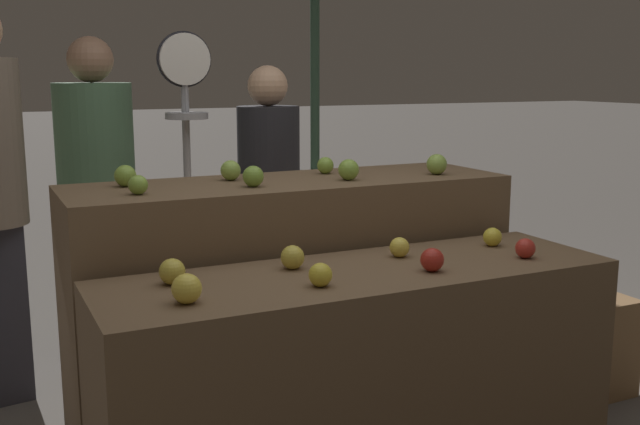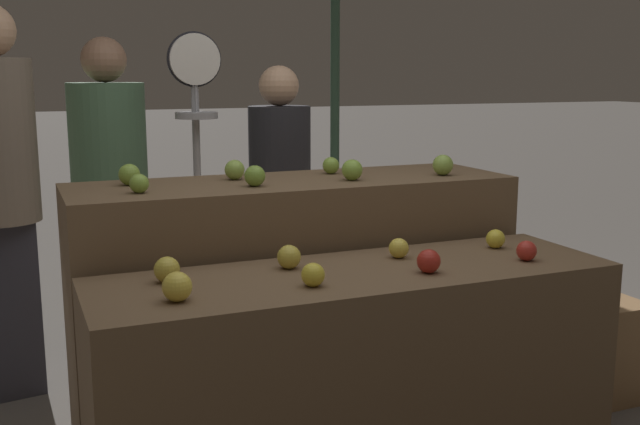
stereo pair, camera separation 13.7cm
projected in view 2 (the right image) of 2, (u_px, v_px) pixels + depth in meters
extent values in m
cylinder|color=#33513D|center=(335.00, 90.00, 5.64)|extent=(0.07, 0.07, 2.77)
cube|color=brown|center=(356.00, 390.00, 2.60)|extent=(1.79, 0.55, 0.85)
cube|color=brown|center=(295.00, 309.00, 3.12)|extent=(1.79, 0.55, 1.09)
sphere|color=yellow|center=(177.00, 287.00, 2.18)|extent=(0.09, 0.09, 0.09)
sphere|color=gold|center=(313.00, 275.00, 2.33)|extent=(0.08, 0.08, 0.08)
sphere|color=#AD281E|center=(429.00, 261.00, 2.49)|extent=(0.08, 0.08, 0.08)
sphere|color=#B72D23|center=(527.00, 251.00, 2.65)|extent=(0.07, 0.07, 0.07)
sphere|color=gold|center=(167.00, 270.00, 2.38)|extent=(0.08, 0.08, 0.08)
sphere|color=gold|center=(289.00, 257.00, 2.54)|extent=(0.08, 0.08, 0.08)
sphere|color=yellow|center=(399.00, 248.00, 2.69)|extent=(0.07, 0.07, 0.07)
sphere|color=gold|center=(496.00, 239.00, 2.84)|extent=(0.07, 0.07, 0.07)
sphere|color=#84AD3D|center=(139.00, 183.00, 2.68)|extent=(0.07, 0.07, 0.07)
sphere|color=#7AA338|center=(255.00, 176.00, 2.84)|extent=(0.08, 0.08, 0.08)
sphere|color=#84AD3D|center=(352.00, 170.00, 3.00)|extent=(0.08, 0.08, 0.08)
sphere|color=#8EB247|center=(443.00, 165.00, 3.16)|extent=(0.09, 0.09, 0.09)
sphere|color=#84AD3D|center=(129.00, 175.00, 2.87)|extent=(0.08, 0.08, 0.08)
sphere|color=#8EB247|center=(235.00, 170.00, 3.02)|extent=(0.08, 0.08, 0.08)
sphere|color=#84AD3D|center=(331.00, 165.00, 3.20)|extent=(0.07, 0.07, 0.07)
cylinder|color=#99999E|center=(199.00, 222.00, 3.63)|extent=(0.04, 0.04, 1.60)
cylinder|color=black|center=(194.00, 59.00, 3.48)|extent=(0.26, 0.01, 0.26)
cylinder|color=silver|center=(195.00, 59.00, 3.47)|extent=(0.24, 0.02, 0.24)
cylinder|color=#99999E|center=(196.00, 100.00, 3.50)|extent=(0.01, 0.01, 0.14)
cylinder|color=#99999E|center=(197.00, 115.00, 3.52)|extent=(0.20, 0.20, 0.03)
cube|color=#2D2D38|center=(116.00, 293.00, 3.87)|extent=(0.33, 0.28, 0.78)
cylinder|color=#476B4C|center=(108.00, 152.00, 3.74)|extent=(0.51, 0.51, 0.68)
sphere|color=#936B51|center=(104.00, 60.00, 3.66)|extent=(0.22, 0.22, 0.22)
cube|color=#2D2D38|center=(10.00, 309.00, 3.50)|extent=(0.28, 0.19, 0.84)
cube|color=#2D2D38|center=(281.00, 293.00, 3.97)|extent=(0.24, 0.15, 0.72)
cylinder|color=#232328|center=(280.00, 167.00, 3.85)|extent=(0.32, 0.32, 0.63)
sphere|color=tan|center=(279.00, 86.00, 3.77)|extent=(0.20, 0.20, 0.20)
cube|color=olive|center=(580.00, 346.00, 3.55)|extent=(0.47, 0.47, 0.47)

